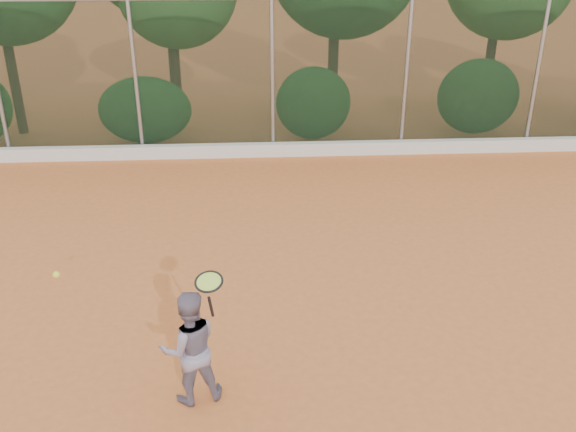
{
  "coord_description": "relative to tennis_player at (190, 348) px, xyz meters",
  "views": [
    {
      "loc": [
        -0.47,
        -7.12,
        5.16
      ],
      "look_at": [
        0.0,
        1.0,
        1.25
      ],
      "focal_mm": 40.0,
      "sensor_mm": 36.0,
      "label": 1
    }
  ],
  "objects": [
    {
      "name": "ground",
      "position": [
        1.24,
        1.22,
        -0.71
      ],
      "size": [
        80.0,
        80.0,
        0.0
      ],
      "primitive_type": "plane",
      "color": "#B85F2B",
      "rests_on": "ground"
    },
    {
      "name": "concrete_curb",
      "position": [
        1.24,
        8.04,
        -0.56
      ],
      "size": [
        24.0,
        0.2,
        0.3
      ],
      "primitive_type": "cube",
      "color": "#BAB7AD",
      "rests_on": "ground"
    },
    {
      "name": "tennis_player",
      "position": [
        0.0,
        0.0,
        0.0
      ],
      "size": [
        0.81,
        0.7,
        1.42
      ],
      "primitive_type": "imported",
      "rotation": [
        0.0,
        0.0,
        3.41
      ],
      "color": "slate",
      "rests_on": "ground"
    },
    {
      "name": "chainlink_fence",
      "position": [
        1.24,
        8.22,
        1.15
      ],
      "size": [
        24.09,
        0.09,
        3.5
      ],
      "color": "black",
      "rests_on": "ground"
    },
    {
      "name": "tennis_racket",
      "position": [
        0.27,
        -0.15,
        0.92
      ],
      "size": [
        0.37,
        0.37,
        0.56
      ],
      "color": "black",
      "rests_on": "ground"
    },
    {
      "name": "tennis_ball_in_flight",
      "position": [
        -1.28,
        -0.12,
        1.07
      ],
      "size": [
        0.07,
        0.07,
        0.07
      ],
      "color": "#CFD530",
      "rests_on": "ground"
    }
  ]
}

